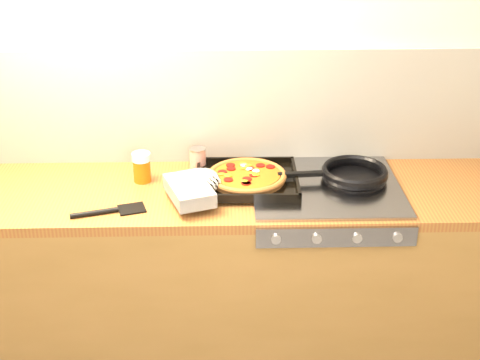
{
  "coord_description": "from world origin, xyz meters",
  "views": [
    {
      "loc": [
        0.04,
        -1.33,
        2.12
      ],
      "look_at": [
        0.1,
        1.08,
        0.95
      ],
      "focal_mm": 50.0,
      "sensor_mm": 36.0,
      "label": 1
    }
  ],
  "objects_px": {
    "tomato_can": "(198,159)",
    "juice_glass": "(142,167)",
    "pizza_on_tray": "(231,180)",
    "frying_pan": "(353,174)"
  },
  "relations": [
    {
      "from": "tomato_can",
      "to": "juice_glass",
      "type": "bearing_deg",
      "value": -155.35
    },
    {
      "from": "pizza_on_tray",
      "to": "tomato_can",
      "type": "distance_m",
      "value": 0.24
    },
    {
      "from": "frying_pan",
      "to": "juice_glass",
      "type": "xyz_separation_m",
      "value": [
        -0.87,
        0.04,
        0.02
      ]
    },
    {
      "from": "frying_pan",
      "to": "tomato_can",
      "type": "xyz_separation_m",
      "value": [
        -0.64,
        0.14,
        0.01
      ]
    },
    {
      "from": "pizza_on_tray",
      "to": "tomato_can",
      "type": "bearing_deg",
      "value": 125.77
    },
    {
      "from": "frying_pan",
      "to": "tomato_can",
      "type": "relative_size",
      "value": 4.66
    },
    {
      "from": "juice_glass",
      "to": "tomato_can",
      "type": "bearing_deg",
      "value": 24.65
    },
    {
      "from": "frying_pan",
      "to": "tomato_can",
      "type": "distance_m",
      "value": 0.66
    },
    {
      "from": "pizza_on_tray",
      "to": "frying_pan",
      "type": "relative_size",
      "value": 1.17
    },
    {
      "from": "frying_pan",
      "to": "tomato_can",
      "type": "height_order",
      "value": "tomato_can"
    }
  ]
}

